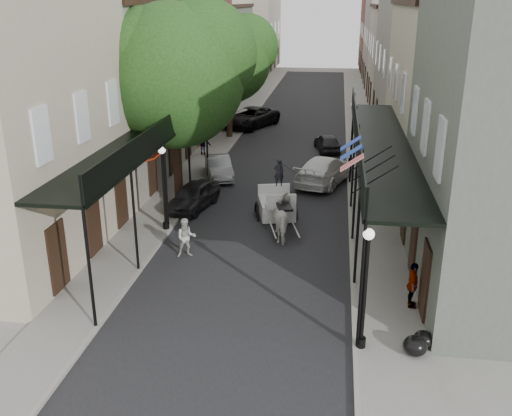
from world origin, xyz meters
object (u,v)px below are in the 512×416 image
(carriage, at_px, (275,191))
(car_left_far, at_px, (251,118))
(lamppost_right_near, at_px, (365,288))
(tree_far, at_px, (234,56))
(car_right_near, at_px, (325,170))
(pedestrian_sidewalk_right, at_px, (413,285))
(pedestrian_walking, at_px, (186,238))
(lamppost_right_far, at_px, (352,132))
(car_left_near, at_px, (193,196))
(car_left_mid, at_px, (219,167))
(tree_near, at_px, (182,70))
(pedestrian_sidewalk_left, at_px, (203,142))
(lamppost_left, at_px, (164,187))
(car_right_far, at_px, (327,142))
(horse, at_px, (285,218))

(carriage, xyz_separation_m, car_left_far, (-4.03, 19.15, -0.40))
(lamppost_right_near, xyz_separation_m, carriage, (-3.67, 10.72, -0.88))
(tree_far, height_order, carriage, tree_far)
(tree_far, relative_size, car_right_near, 1.66)
(pedestrian_sidewalk_right, bearing_deg, pedestrian_walking, 75.30)
(lamppost_right_far, height_order, pedestrian_sidewalk_right, lamppost_right_far)
(car_left_near, height_order, car_left_mid, car_left_near)
(tree_near, bearing_deg, car_left_near, -63.10)
(lamppost_right_near, relative_size, car_right_near, 0.72)
(tree_far, distance_m, lamppost_right_far, 11.05)
(carriage, distance_m, car_left_mid, 6.66)
(tree_near, relative_size, lamppost_right_far, 2.60)
(car_left_mid, distance_m, car_left_far, 13.73)
(tree_far, height_order, car_left_near, tree_far)
(tree_far, height_order, car_left_mid, tree_far)
(pedestrian_sidewalk_right, bearing_deg, pedestrian_sidewalk_left, 36.81)
(tree_near, height_order, car_left_far, tree_near)
(carriage, bearing_deg, tree_far, 92.46)
(pedestrian_walking, distance_m, car_left_mid, 10.60)
(lamppost_right_far, height_order, car_left_far, lamppost_right_far)
(pedestrian_sidewalk_right, bearing_deg, carriage, 38.57)
(car_left_near, distance_m, car_left_mid, 5.16)
(pedestrian_sidewalk_left, bearing_deg, car_left_mid, 117.43)
(tree_far, bearing_deg, lamppost_right_far, -36.51)
(car_left_mid, height_order, car_right_near, car_right_near)
(lamppost_left, bearing_deg, car_right_far, 66.10)
(pedestrian_sidewalk_left, bearing_deg, carriage, 124.14)
(tree_near, distance_m, pedestrian_sidewalk_right, 14.95)
(lamppost_right_far, relative_size, horse, 1.74)
(carriage, height_order, car_left_far, carriage)
(pedestrian_sidewalk_left, distance_m, car_left_mid, 4.94)
(tree_far, bearing_deg, horse, -73.54)
(lamppost_left, height_order, horse, lamppost_left)
(car_left_near, bearing_deg, pedestrian_sidewalk_left, 111.91)
(horse, xyz_separation_m, pedestrian_sidewalk_right, (4.68, -5.43, -0.00))
(car_right_far, bearing_deg, lamppost_right_far, 103.34)
(horse, xyz_separation_m, pedestrian_sidewalk_left, (-6.47, 12.68, 0.04))
(car_left_mid, bearing_deg, car_left_far, 72.15)
(tree_far, bearing_deg, car_right_far, -24.06)
(car_left_mid, distance_m, car_right_near, 5.99)
(tree_far, relative_size, pedestrian_walking, 5.39)
(horse, xyz_separation_m, car_right_near, (1.48, 7.96, -0.15))
(lamppost_left, xyz_separation_m, car_right_near, (6.70, 7.96, -1.30))
(lamppost_left, relative_size, car_left_mid, 1.00)
(tree_far, xyz_separation_m, car_left_mid, (0.86, -10.03, -5.23))
(horse, relative_size, car_right_far, 0.62)
(horse, distance_m, pedestrian_walking, 4.39)
(tree_far, bearing_deg, car_left_mid, -85.12)
(car_left_near, height_order, car_right_far, car_left_near)
(carriage, bearing_deg, car_left_mid, 110.74)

